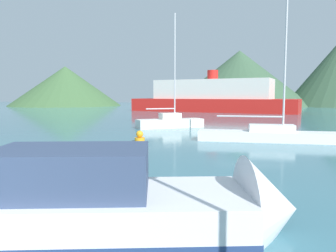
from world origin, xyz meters
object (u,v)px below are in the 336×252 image
motorboat_near (130,205)px  buoy_marker (140,137)px  sailboat_inner (271,134)px  ferry_distant (212,98)px  sailboat_middle (170,121)px

motorboat_near → buoy_marker: size_ratio=11.07×
sailboat_inner → ferry_distant: 36.38m
sailboat_middle → ferry_distant: size_ratio=0.34×
motorboat_near → ferry_distant: (-2.11, 50.06, 1.82)m
motorboat_near → buoy_marker: motorboat_near is taller
sailboat_inner → buoy_marker: size_ratio=13.57×
motorboat_near → buoy_marker: bearing=91.8°
sailboat_inner → sailboat_middle: (-7.70, 6.98, 0.10)m
motorboat_near → buoy_marker: 12.90m
motorboat_near → sailboat_middle: 21.55m
sailboat_inner → buoy_marker: 7.96m
buoy_marker → ferry_distant: bearing=87.8°
motorboat_near → sailboat_middle: bearing=85.2°
buoy_marker → sailboat_middle: bearing=89.8°
sailboat_middle → buoy_marker: bearing=-122.8°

